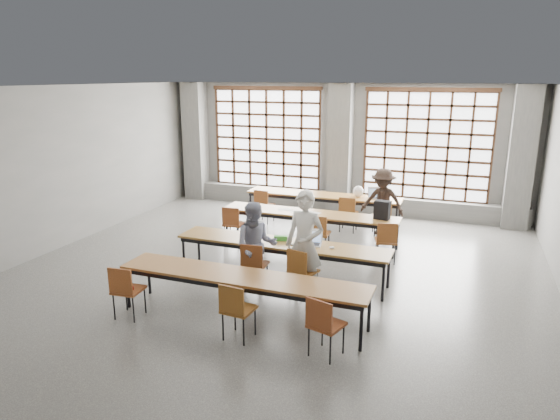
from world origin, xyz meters
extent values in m
plane|color=#4E4E4B|center=(0.00, 0.00, 0.00)|extent=(11.00, 11.00, 0.00)
plane|color=silver|center=(0.00, 0.00, 3.50)|extent=(11.00, 11.00, 0.00)
plane|color=#61615F|center=(0.00, 5.50, 1.75)|extent=(10.00, 0.00, 10.00)
plane|color=#61615F|center=(0.00, -5.50, 1.75)|extent=(10.00, 0.00, 10.00)
plane|color=#61615F|center=(-5.00, 0.00, 1.75)|extent=(0.00, 11.00, 11.00)
cube|color=#555552|center=(-4.50, 5.22, 1.75)|extent=(0.60, 0.55, 3.50)
cube|color=#555552|center=(0.00, 5.22, 1.75)|extent=(0.60, 0.55, 3.50)
cube|color=#555552|center=(4.50, 5.22, 1.75)|extent=(0.60, 0.55, 3.50)
cube|color=white|center=(-2.25, 5.48, 1.90)|extent=(3.20, 0.02, 2.80)
cube|color=black|center=(-2.25, 5.40, 1.90)|extent=(3.20, 0.05, 2.80)
cube|color=black|center=(-2.25, 5.40, 0.45)|extent=(3.32, 0.07, 0.10)
cube|color=black|center=(-2.25, 5.40, 3.35)|extent=(3.32, 0.07, 0.10)
cube|color=white|center=(2.25, 5.48, 1.90)|extent=(3.20, 0.02, 2.80)
cube|color=black|center=(2.25, 5.40, 1.90)|extent=(3.20, 0.05, 2.80)
cube|color=black|center=(2.25, 5.40, 0.45)|extent=(3.32, 0.07, 0.10)
cube|color=black|center=(2.25, 5.40, 3.35)|extent=(3.32, 0.07, 0.10)
cube|color=#555552|center=(0.00, 5.30, 0.25)|extent=(9.80, 0.35, 0.50)
cube|color=brown|center=(-0.12, 4.00, 0.71)|extent=(4.00, 0.70, 0.04)
cube|color=black|center=(-0.12, 4.00, 0.65)|extent=(3.90, 0.64, 0.08)
cylinder|color=black|center=(-2.04, 3.71, 0.34)|extent=(0.05, 0.05, 0.69)
cylinder|color=black|center=(-2.04, 4.29, 0.34)|extent=(0.05, 0.05, 0.69)
cylinder|color=black|center=(1.80, 3.71, 0.34)|extent=(0.05, 0.05, 0.69)
cylinder|color=black|center=(1.80, 4.29, 0.34)|extent=(0.05, 0.05, 0.69)
cube|color=brown|center=(0.07, 2.20, 0.71)|extent=(4.00, 0.70, 0.04)
cube|color=black|center=(0.07, 2.20, 0.65)|extent=(3.90, 0.64, 0.08)
cylinder|color=black|center=(-1.85, 1.91, 0.34)|extent=(0.05, 0.05, 0.69)
cylinder|color=black|center=(-1.85, 2.49, 0.34)|extent=(0.05, 0.05, 0.69)
cylinder|color=black|center=(1.99, 1.91, 0.34)|extent=(0.05, 0.05, 0.69)
cylinder|color=black|center=(1.99, 2.49, 0.34)|extent=(0.05, 0.05, 0.69)
cube|color=brown|center=(0.21, 0.07, 0.71)|extent=(4.00, 0.70, 0.04)
cube|color=black|center=(0.21, 0.07, 0.65)|extent=(3.90, 0.64, 0.08)
cylinder|color=black|center=(-1.71, -0.22, 0.34)|extent=(0.05, 0.05, 0.69)
cylinder|color=black|center=(-1.71, 0.36, 0.34)|extent=(0.05, 0.05, 0.69)
cylinder|color=black|center=(2.13, -0.22, 0.34)|extent=(0.05, 0.05, 0.69)
cylinder|color=black|center=(2.13, 0.36, 0.34)|extent=(0.05, 0.05, 0.69)
cube|color=brown|center=(0.19, -1.62, 0.71)|extent=(4.00, 0.70, 0.04)
cube|color=black|center=(0.19, -1.62, 0.65)|extent=(3.90, 0.64, 0.08)
cylinder|color=black|center=(-1.73, -1.91, 0.34)|extent=(0.05, 0.05, 0.69)
cylinder|color=black|center=(-1.73, -1.33, 0.34)|extent=(0.05, 0.05, 0.69)
cylinder|color=black|center=(2.11, -1.91, 0.34)|extent=(0.05, 0.05, 0.69)
cylinder|color=black|center=(2.11, -1.33, 0.34)|extent=(0.05, 0.05, 0.69)
cube|color=brown|center=(-1.52, 3.45, 0.45)|extent=(0.46, 0.46, 0.04)
cube|color=brown|center=(-1.54, 3.26, 0.68)|extent=(0.40, 0.07, 0.40)
cylinder|color=black|center=(-1.52, 3.45, 0.23)|extent=(0.02, 0.02, 0.45)
cube|color=brown|center=(0.68, 3.45, 0.45)|extent=(0.43, 0.43, 0.04)
cube|color=brown|center=(0.69, 3.25, 0.68)|extent=(0.40, 0.04, 0.40)
cylinder|color=black|center=(0.68, 3.45, 0.23)|extent=(0.02, 0.02, 0.45)
cube|color=brown|center=(1.48, 3.45, 0.45)|extent=(0.52, 0.52, 0.04)
cube|color=brown|center=(1.54, 3.26, 0.68)|extent=(0.39, 0.14, 0.40)
cylinder|color=black|center=(1.48, 3.45, 0.23)|extent=(0.02, 0.02, 0.45)
cube|color=brown|center=(-1.53, 1.65, 0.45)|extent=(0.45, 0.45, 0.04)
cube|color=brown|center=(-1.51, 1.45, 0.68)|extent=(0.40, 0.06, 0.40)
cylinder|color=black|center=(-1.53, 1.65, 0.23)|extent=(0.02, 0.02, 0.45)
cube|color=brown|center=(0.47, 1.65, 0.45)|extent=(0.44, 0.44, 0.04)
cube|color=brown|center=(0.48, 1.45, 0.68)|extent=(0.40, 0.05, 0.40)
cylinder|color=black|center=(0.47, 1.65, 0.23)|extent=(0.02, 0.02, 0.45)
cube|color=brown|center=(1.87, 1.65, 0.45)|extent=(0.51, 0.51, 0.04)
cube|color=brown|center=(1.92, 1.46, 0.68)|extent=(0.39, 0.13, 0.40)
cylinder|color=black|center=(1.87, 1.65, 0.23)|extent=(0.02, 0.02, 0.45)
cube|color=brown|center=(-0.09, -0.48, 0.45)|extent=(0.45, 0.45, 0.04)
cube|color=brown|center=(-0.07, -0.68, 0.68)|extent=(0.40, 0.06, 0.40)
cylinder|color=black|center=(-0.09, -0.48, 0.23)|extent=(0.02, 0.02, 0.45)
cube|color=brown|center=(0.81, -0.48, 0.45)|extent=(0.52, 0.52, 0.04)
cube|color=brown|center=(0.75, -0.67, 0.68)|extent=(0.39, 0.15, 0.40)
cylinder|color=black|center=(0.81, -0.48, 0.23)|extent=(0.02, 0.02, 0.45)
cube|color=brown|center=(-1.51, -2.17, 0.45)|extent=(0.45, 0.45, 0.04)
cube|color=brown|center=(-1.49, -2.37, 0.68)|extent=(0.40, 0.06, 0.40)
cylinder|color=black|center=(-1.51, -2.17, 0.23)|extent=(0.02, 0.02, 0.45)
cube|color=brown|center=(0.39, -2.17, 0.45)|extent=(0.46, 0.46, 0.04)
cube|color=brown|center=(0.37, -2.37, 0.68)|extent=(0.40, 0.06, 0.40)
cylinder|color=black|center=(0.39, -2.17, 0.23)|extent=(0.02, 0.02, 0.45)
cube|color=brown|center=(1.69, -2.17, 0.45)|extent=(0.52, 0.52, 0.04)
cube|color=brown|center=(1.63, -2.37, 0.68)|extent=(0.39, 0.14, 0.40)
cylinder|color=black|center=(1.69, -2.17, 0.23)|extent=(0.02, 0.02, 0.45)
imported|color=silver|center=(0.81, -0.43, 0.93)|extent=(0.72, 0.52, 1.85)
imported|color=#1A224F|center=(-0.09, -0.43, 0.79)|extent=(0.93, 0.83, 1.57)
imported|color=black|center=(1.48, 3.50, 0.80)|extent=(1.09, 0.71, 1.59)
cube|color=#B3B4B8|center=(0.76, 0.12, 0.74)|extent=(0.39, 0.31, 0.02)
cube|color=black|center=(0.76, 0.11, 0.75)|extent=(0.32, 0.22, 0.00)
cube|color=#B3B4B8|center=(0.74, 0.26, 0.86)|extent=(0.37, 0.12, 0.26)
cube|color=#93B9FE|center=(0.74, 0.25, 0.83)|extent=(0.31, 0.09, 0.21)
cube|color=#B6B6BB|center=(1.23, 4.05, 0.74)|extent=(0.43, 0.37, 0.02)
cube|color=black|center=(1.24, 4.04, 0.75)|extent=(0.34, 0.27, 0.00)
cube|color=#B6B6BB|center=(1.18, 4.19, 0.86)|extent=(0.36, 0.19, 0.26)
cube|color=#86B3E7|center=(1.19, 4.17, 0.83)|extent=(0.31, 0.15, 0.21)
ellipsoid|color=white|center=(1.16, 0.05, 0.75)|extent=(0.10, 0.07, 0.04)
cube|color=#368E2E|center=(0.16, 0.15, 0.78)|extent=(0.27, 0.16, 0.09)
cube|color=black|center=(0.39, -0.03, 0.74)|extent=(0.14, 0.09, 0.01)
cube|color=silver|center=(-0.53, 2.25, 0.73)|extent=(0.36, 0.33, 0.00)
cube|color=white|center=(-0.23, 2.15, 0.73)|extent=(0.36, 0.32, 0.00)
cube|color=silver|center=(0.17, 2.20, 0.73)|extent=(0.33, 0.27, 0.00)
cube|color=black|center=(1.67, 2.25, 0.93)|extent=(0.34, 0.24, 0.40)
ellipsoid|color=white|center=(0.78, 4.05, 0.87)|extent=(0.31, 0.27, 0.29)
cube|color=#B52616|center=(-1.51, -2.17, 0.50)|extent=(0.22, 0.16, 0.06)
camera|label=1|loc=(3.24, -8.07, 3.69)|focal=32.00mm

